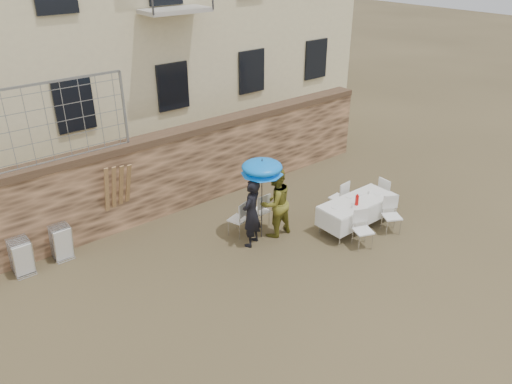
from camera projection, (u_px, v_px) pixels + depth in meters
ground at (306, 292)px, 10.62m from camera, size 80.00×80.00×0.00m
stone_wall at (181, 169)px, 13.59m from camera, size 13.00×0.50×2.20m
chain_link_fence at (57, 122)px, 11.01m from camera, size 3.20×0.06×1.80m
man_suit at (251, 213)px, 11.91m from camera, size 0.75×0.65×1.74m
woman_dress at (275, 202)px, 12.31m from camera, size 0.89×0.69×1.81m
umbrella at (262, 170)px, 11.75m from camera, size 1.02×1.02×1.98m
couple_chair_left at (238, 218)px, 12.47m from camera, size 0.60×0.60×0.96m
couple_chair_right at (260, 210)px, 12.86m from camera, size 0.50×0.50×0.96m
banquet_table at (357, 202)px, 12.71m from camera, size 2.10×0.85×0.78m
soda_bottle at (357, 200)px, 12.42m from camera, size 0.09×0.09×0.26m
table_chair_front_left at (363, 230)px, 11.97m from camera, size 0.62×0.62×0.96m
table_chair_front_right at (392, 216)px, 12.58m from camera, size 0.65×0.65×0.96m
table_chair_back at (339, 197)px, 13.49m from camera, size 0.52×0.52×0.96m
table_chair_side at (387, 193)px, 13.67m from camera, size 0.51×0.51×0.96m
chair_stack_left at (19, 253)px, 11.14m from camera, size 0.46×0.55×0.92m
chair_stack_right at (59, 239)px, 11.64m from camera, size 0.46×0.47×0.92m
wood_planks at (119, 198)px, 12.33m from camera, size 0.70×0.20×2.00m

